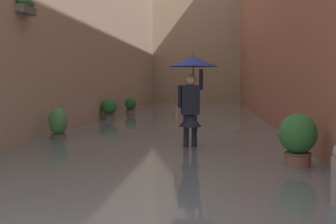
# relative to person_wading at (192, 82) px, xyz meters

# --- Properties ---
(ground_plane) EXTENTS (71.94, 71.94, 0.00)m
(ground_plane) POSITION_rel_person_wading_xyz_m (0.73, -7.30, -1.53)
(ground_plane) COLOR #605B56
(flood_water) EXTENTS (6.93, 34.77, 0.14)m
(flood_water) POSITION_rel_person_wading_xyz_m (0.73, -7.30, -1.46)
(flood_water) COLOR slate
(flood_water) RESTS_ON ground_plane
(building_facade_right) EXTENTS (2.04, 32.77, 8.35)m
(building_facade_right) POSITION_rel_person_wading_xyz_m (4.70, -7.29, 2.65)
(building_facade_right) COLOR tan
(building_facade_right) RESTS_ON ground_plane
(building_facade_far) EXTENTS (9.73, 1.80, 12.22)m
(building_facade_far) POSITION_rel_person_wading_xyz_m (0.73, -22.59, 4.59)
(building_facade_far) COLOR gray
(building_facade_far) RESTS_ON ground_plane
(person_wading) EXTENTS (1.07, 1.07, 2.15)m
(person_wading) POSITION_rel_person_wading_xyz_m (0.00, 0.00, 0.00)
(person_wading) COLOR #2D2319
(person_wading) RESTS_ON ground_plane
(potted_plant_far_right) EXTENTS (0.46, 0.46, 0.90)m
(potted_plant_far_right) POSITION_rel_person_wading_xyz_m (3.35, -1.08, -1.03)
(potted_plant_far_right) COLOR #66605B
(potted_plant_far_right) RESTS_ON ground_plane
(potted_plant_near_right) EXTENTS (0.51, 0.51, 0.87)m
(potted_plant_near_right) POSITION_rel_person_wading_xyz_m (3.25, -10.32, -1.06)
(potted_plant_near_right) COLOR brown
(potted_plant_near_right) RESTS_ON ground_plane
(potted_plant_far_left) EXTENTS (0.62, 0.62, 1.01)m
(potted_plant_far_left) POSITION_rel_person_wading_xyz_m (-1.85, 2.10, -0.95)
(potted_plant_far_left) COLOR brown
(potted_plant_far_left) RESTS_ON ground_plane
(potted_plant_mid_right) EXTENTS (0.60, 0.60, 0.95)m
(potted_plant_mid_right) POSITION_rel_person_wading_xyz_m (3.49, -7.13, -1.00)
(potted_plant_mid_right) COLOR #66605B
(potted_plant_mid_right) RESTS_ON ground_plane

